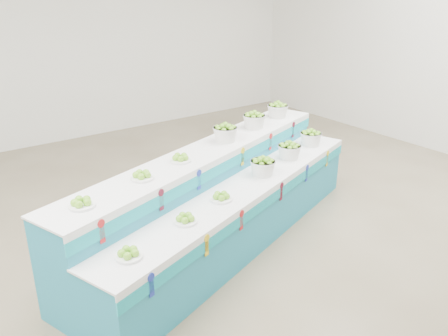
# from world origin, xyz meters

# --- Properties ---
(ground) EXTENTS (10.00, 10.00, 0.00)m
(ground) POSITION_xyz_m (0.00, 0.00, 0.00)
(ground) COLOR brown
(ground) RESTS_ON ground
(back_wall) EXTENTS (10.00, 0.00, 10.00)m
(back_wall) POSITION_xyz_m (0.00, 5.00, 2.00)
(back_wall) COLOR silver
(back_wall) RESTS_ON ground
(display_stand) EXTENTS (4.28, 2.36, 1.02)m
(display_stand) POSITION_xyz_m (0.28, 0.41, 0.51)
(display_stand) COLOR teal
(display_stand) RESTS_ON ground
(plate_lower_left) EXTENTS (0.28, 0.28, 0.09)m
(plate_lower_left) POSITION_xyz_m (-1.23, -0.38, 0.76)
(plate_lower_left) COLOR white
(plate_lower_left) RESTS_ON display_stand
(plate_lower_mid) EXTENTS (0.28, 0.28, 0.09)m
(plate_lower_mid) POSITION_xyz_m (-0.56, -0.15, 0.76)
(plate_lower_mid) COLOR white
(plate_lower_mid) RESTS_ON display_stand
(plate_lower_right) EXTENTS (0.28, 0.28, 0.09)m
(plate_lower_right) POSITION_xyz_m (-0.03, 0.03, 0.76)
(plate_lower_right) COLOR white
(plate_lower_right) RESTS_ON display_stand
(basket_lower_left) EXTENTS (0.36, 0.36, 0.21)m
(basket_lower_left) POSITION_xyz_m (0.73, 0.30, 0.82)
(basket_lower_left) COLOR silver
(basket_lower_left) RESTS_ON display_stand
(basket_lower_mid) EXTENTS (0.36, 0.36, 0.21)m
(basket_lower_mid) POSITION_xyz_m (1.34, 0.50, 0.82)
(basket_lower_mid) COLOR silver
(basket_lower_mid) RESTS_ON display_stand
(basket_lower_right) EXTENTS (0.36, 0.36, 0.21)m
(basket_lower_right) POSITION_xyz_m (1.91, 0.70, 0.82)
(basket_lower_right) COLOR silver
(basket_lower_right) RESTS_ON display_stand
(plate_upper_left) EXTENTS (0.28, 0.28, 0.09)m
(plate_upper_left) POSITION_xyz_m (-1.39, 0.11, 1.06)
(plate_upper_left) COLOR white
(plate_upper_left) RESTS_ON display_stand
(plate_upper_mid) EXTENTS (0.28, 0.28, 0.09)m
(plate_upper_mid) POSITION_xyz_m (-0.73, 0.34, 1.06)
(plate_upper_mid) COLOR white
(plate_upper_mid) RESTS_ON display_stand
(plate_upper_right) EXTENTS (0.28, 0.28, 0.09)m
(plate_upper_right) POSITION_xyz_m (-0.20, 0.52, 1.06)
(plate_upper_right) COLOR white
(plate_upper_right) RESTS_ON display_stand
(basket_upper_left) EXTENTS (0.36, 0.36, 0.21)m
(basket_upper_left) POSITION_xyz_m (0.57, 0.78, 1.12)
(basket_upper_left) COLOR silver
(basket_upper_left) RESTS_ON display_stand
(basket_upper_mid) EXTENTS (0.36, 0.36, 0.21)m
(basket_upper_mid) POSITION_xyz_m (1.17, 0.99, 1.12)
(basket_upper_mid) COLOR silver
(basket_upper_mid) RESTS_ON display_stand
(basket_upper_right) EXTENTS (0.36, 0.36, 0.21)m
(basket_upper_right) POSITION_xyz_m (1.75, 1.19, 1.12)
(basket_upper_right) COLOR silver
(basket_upper_right) RESTS_ON display_stand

